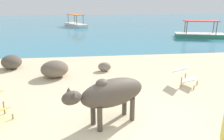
% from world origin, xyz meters
% --- Properties ---
extents(sand_beach, '(18.00, 14.00, 0.04)m').
position_xyz_m(sand_beach, '(0.00, 0.00, 0.02)').
color(sand_beach, beige).
rests_on(sand_beach, ground).
extents(water_surface, '(60.00, 36.00, 0.03)m').
position_xyz_m(water_surface, '(0.00, 22.00, 0.00)').
color(water_surface, teal).
rests_on(water_surface, ground).
extents(cow, '(2.00, 1.23, 1.14)m').
position_xyz_m(cow, '(-0.44, 0.52, 0.79)').
color(cow, '#4C4238').
rests_on(cow, sand_beach).
extents(deck_chair_far, '(0.93, 0.89, 0.68)m').
position_xyz_m(deck_chair_far, '(2.32, 2.61, 0.42)').
color(deck_chair_far, '#A37A4C').
rests_on(deck_chair_far, sand_beach).
extents(shore_rock_large, '(1.08, 1.11, 0.58)m').
position_xyz_m(shore_rock_large, '(-4.09, 5.31, 0.33)').
color(shore_rock_large, brown).
rests_on(shore_rock_large, sand_beach).
extents(shore_rock_medium, '(1.18, 1.08, 0.63)m').
position_xyz_m(shore_rock_medium, '(-2.15, 3.99, 0.35)').
color(shore_rock_medium, '#6B5B4C').
rests_on(shore_rock_medium, sand_beach).
extents(shore_rock_small, '(0.58, 0.46, 0.36)m').
position_xyz_m(shore_rock_small, '(-0.25, 4.48, 0.22)').
color(shore_rock_small, gray).
rests_on(shore_rock_small, sand_beach).
extents(boat_white, '(2.70, 3.79, 1.29)m').
position_xyz_m(boat_white, '(-1.97, 20.74, 0.29)').
color(boat_white, white).
rests_on(boat_white, water_surface).
extents(boat_green, '(3.84, 2.04, 1.29)m').
position_xyz_m(boat_green, '(7.83, 12.10, 0.29)').
color(boat_green, '#338E66').
rests_on(boat_green, water_surface).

